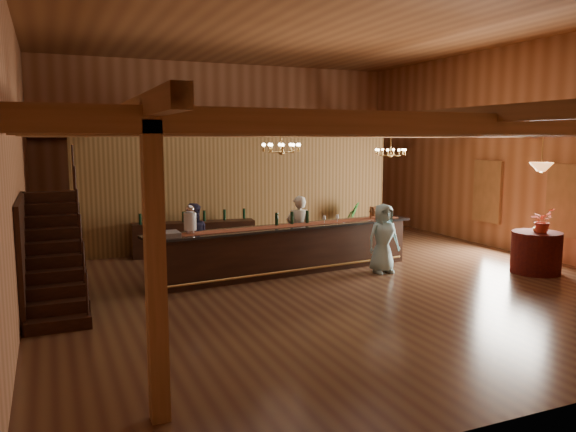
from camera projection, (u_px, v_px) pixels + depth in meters
name	position (u px, v px, depth m)	size (l,w,h in m)	color
floor	(314.00, 272.00, 12.83)	(14.00, 14.00, 0.00)	brown
ceiling	(315.00, 23.00, 12.09)	(14.00, 14.00, 0.00)	brown
wall_back	(223.00, 147.00, 18.83)	(12.00, 0.10, 5.50)	#9E6340
wall_left	(15.00, 154.00, 10.12)	(0.10, 14.00, 5.50)	#9E6340
wall_right	(519.00, 149.00, 14.80)	(0.10, 14.00, 5.50)	#9E6340
beam_grid	(305.00, 129.00, 12.86)	(11.90, 13.90, 0.39)	#9C653F
support_posts	(324.00, 205.00, 12.16)	(9.20, 10.20, 3.20)	#9C653F
partition_wall	(243.00, 192.00, 15.61)	(9.00, 0.18, 3.10)	brown
window_right_front	(565.00, 201.00, 13.49)	(0.12, 1.05, 1.75)	white
window_right_back	(488.00, 191.00, 15.86)	(0.12, 1.05, 1.75)	white
staircase	(54.00, 254.00, 9.89)	(1.00, 2.80, 2.00)	black
backroom_boxes	(229.00, 219.00, 17.65)	(4.10, 0.60, 1.10)	black
tasting_bar	(287.00, 249.00, 12.63)	(6.55, 1.52, 1.10)	black
beverage_dispenser	(190.00, 220.00, 11.47)	(0.26, 0.26, 0.60)	silver
glass_rack_tray	(166.00, 234.00, 11.16)	(0.50, 0.50, 0.10)	gray
raffle_drum	(376.00, 212.00, 13.70)	(0.34, 0.24, 0.30)	brown
bar_bottle_0	(277.00, 219.00, 12.55)	(0.07, 0.07, 0.30)	black
bar_bottle_1	(292.00, 218.00, 12.75)	(0.07, 0.07, 0.30)	black
bar_bottle_2	(307.00, 217.00, 12.95)	(0.07, 0.07, 0.30)	black
backbar_shelf	(194.00, 238.00, 14.66)	(3.15, 0.49, 0.88)	black
round_table	(536.00, 252.00, 12.70)	(1.09, 1.09, 0.94)	#4F110A
chandelier_left	(281.00, 147.00, 11.62)	(0.80, 0.80, 0.51)	tan
chandelier_right	(391.00, 152.00, 14.80)	(0.80, 0.80, 0.67)	tan
pendant_lamp	(541.00, 167.00, 12.44)	(0.52, 0.52, 0.90)	tan
bartender	(299.00, 230.00, 13.52)	(0.61, 0.40, 1.67)	silver
staff_second	(193.00, 239.00, 12.53)	(0.78, 0.61, 1.60)	#25233C
guest	(383.00, 238.00, 12.69)	(0.77, 0.50, 1.58)	#9CD6DF
floor_plant	(350.00, 222.00, 16.36)	(0.67, 0.54, 1.21)	#286C26
table_flowers	(542.00, 221.00, 12.48)	(0.49, 0.43, 0.55)	#BD3723
table_vase	(537.00, 226.00, 12.59)	(0.14, 0.14, 0.28)	tan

